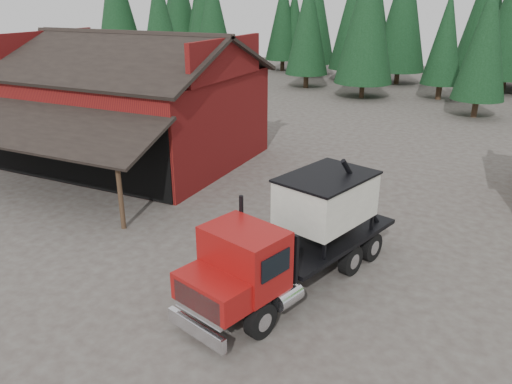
% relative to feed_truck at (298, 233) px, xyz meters
% --- Properties ---
extents(ground, '(120.00, 120.00, 0.00)m').
position_rel_feed_truck_xyz_m(ground, '(-2.32, -1.29, -1.84)').
color(ground, '#453C36').
rests_on(ground, ground).
extents(red_barn, '(12.80, 13.63, 7.18)m').
position_rel_feed_truck_xyz_m(red_barn, '(-13.32, 8.61, 0.85)').
color(red_barn, maroon).
rests_on(red_barn, ground).
extents(conifer_backdrop, '(76.00, 16.00, 16.00)m').
position_rel_feed_truck_xyz_m(conifer_backdrop, '(-2.32, 40.71, -1.84)').
color(conifer_backdrop, black).
rests_on(conifer_backdrop, ground).
extents(near_pine_a, '(4.40, 4.40, 11.40)m').
position_rel_feed_truck_xyz_m(near_pine_a, '(-24.32, 26.71, 4.55)').
color(near_pine_a, '#382619').
rests_on(near_pine_a, ground).
extents(near_pine_b, '(3.96, 3.96, 10.40)m').
position_rel_feed_truck_xyz_m(near_pine_b, '(3.68, 28.71, 4.05)').
color(near_pine_b, '#382619').
rests_on(near_pine_b, ground).
extents(near_pine_d, '(5.28, 5.28, 13.40)m').
position_rel_feed_truck_xyz_m(near_pine_d, '(-6.32, 32.71, 5.55)').
color(near_pine_d, '#382619').
rests_on(near_pine_d, ground).
extents(feed_truck, '(4.74, 9.01, 3.94)m').
position_rel_feed_truck_xyz_m(feed_truck, '(0.00, 0.00, 0.00)').
color(feed_truck, black).
rests_on(feed_truck, ground).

